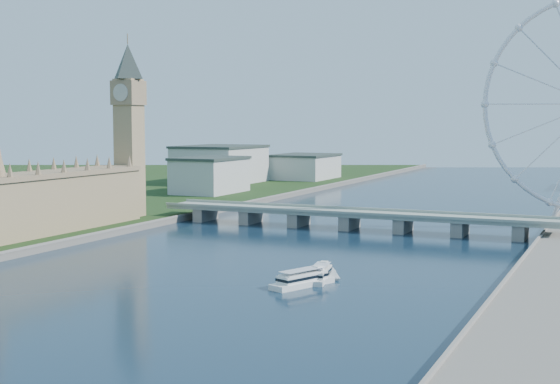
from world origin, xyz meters
The scene contains 5 objects.
big_ben centered at (-128.00, 278.00, 66.57)m, with size 20.02×20.02×110.00m.
westminster_bridge centered at (0.00, 300.00, 6.63)m, with size 220.00×22.00×9.50m.
city_skyline centered at (39.22, 560.08, 16.96)m, with size 505.00×280.00×32.00m.
tour_boat_near centered at (35.53, 164.63, 0.00)m, with size 6.90×27.15×5.97m, color silver, non-canonical shape.
tour_boat_far centered at (33.51, 152.31, 0.00)m, with size 7.50×29.36×6.48m, color white, non-canonical shape.
Camera 1 is at (138.31, -100.14, 58.43)m, focal length 50.00 mm.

